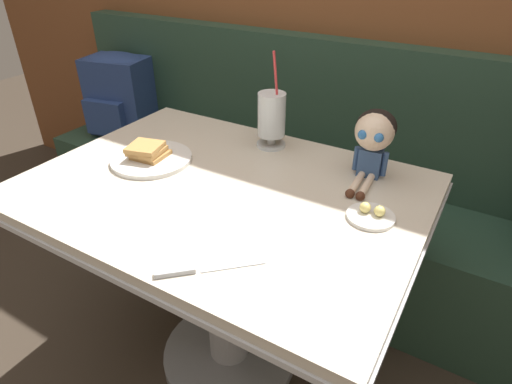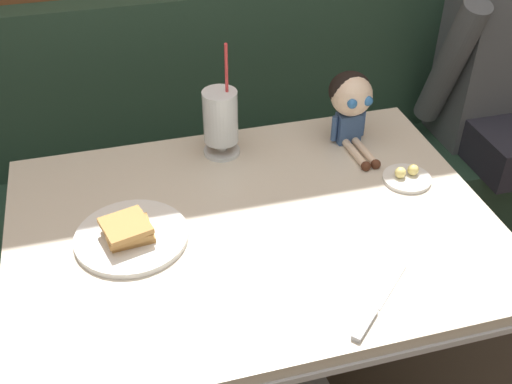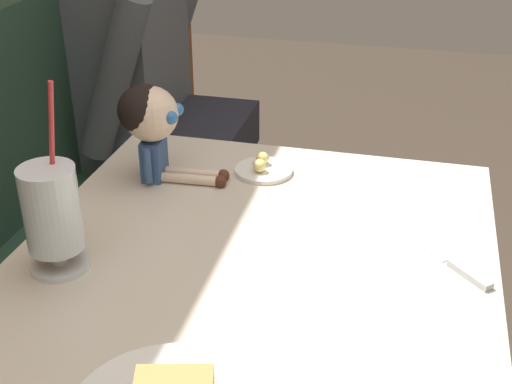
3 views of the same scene
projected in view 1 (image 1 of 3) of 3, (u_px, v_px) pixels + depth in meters
name	position (u px, v px, depth m)	size (l,w,h in m)	color
booth_bench	(307.00, 204.00, 1.88)	(2.60, 0.48, 1.00)	#233D2D
diner_table	(224.00, 241.00, 1.31)	(1.11, 0.81, 0.74)	beige
toast_plate	(150.00, 157.00, 1.33)	(0.25, 0.25, 0.06)	white
milkshake_glass	(272.00, 117.00, 1.38)	(0.10, 0.10, 0.32)	silver
butter_saucer	(371.00, 215.00, 1.06)	(0.12, 0.12, 0.04)	white
butter_knife	(191.00, 270.00, 0.90)	(0.18, 0.17, 0.01)	silver
seated_doll	(374.00, 135.00, 1.19)	(0.12, 0.22, 0.20)	#385689
backpack	(119.00, 93.00, 2.14)	(0.33, 0.29, 0.41)	navy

